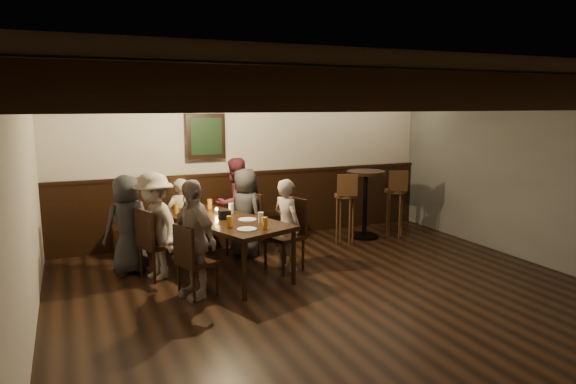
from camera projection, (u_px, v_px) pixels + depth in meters
name	position (u px, v px, depth m)	size (l,w,h in m)	color
room	(262.00, 187.00, 7.40)	(7.00, 7.00, 7.00)	black
dining_table	(223.00, 223.00, 6.80)	(1.55, 2.21, 0.76)	black
chair_left_near	(158.00, 257.00, 6.71)	(0.55, 0.55, 0.93)	black
chair_left_far	(197.00, 274.00, 6.07)	(0.51, 0.51, 0.88)	black
chair_right_near	(244.00, 237.00, 7.68)	(0.55, 0.55, 0.94)	black
chair_right_far	(285.00, 248.00, 7.04)	(0.58, 0.58, 0.99)	black
person_bench_left	(128.00, 224.00, 6.84)	(0.66, 0.43, 1.34)	#2A2B2D
person_bench_centre	(181.00, 218.00, 7.57)	(0.43, 0.28, 1.18)	gray
person_bench_right	(235.00, 203.00, 8.05)	(0.70, 0.54, 1.43)	maroon
person_left_near	(155.00, 226.00, 6.62)	(0.91, 0.52, 1.41)	gray
person_left_far	(193.00, 239.00, 5.97)	(0.83, 0.34, 1.41)	gray
person_right_near	(246.00, 212.00, 7.64)	(0.65, 0.42, 1.32)	#2B2B2E
person_right_far	(287.00, 225.00, 7.00)	(0.46, 0.30, 1.26)	gray
pint_a	(176.00, 209.00, 7.09)	(0.07, 0.07, 0.14)	#BF7219
pint_b	(210.00, 204.00, 7.42)	(0.07, 0.07, 0.14)	#BF7219
pint_c	(199.00, 216.00, 6.65)	(0.07, 0.07, 0.14)	#BF7219
pint_d	(231.00, 208.00, 7.13)	(0.07, 0.07, 0.14)	silver
pint_e	(230.00, 222.00, 6.31)	(0.07, 0.07, 0.14)	#BF7219
pint_f	(261.00, 218.00, 6.52)	(0.07, 0.07, 0.14)	silver
pint_g	(265.00, 223.00, 6.24)	(0.07, 0.07, 0.14)	#BF7219
plate_near	(247.00, 229.00, 6.19)	(0.24, 0.24, 0.01)	white
plate_far	(247.00, 220.00, 6.70)	(0.24, 0.24, 0.01)	white
condiment_caddy	(225.00, 215.00, 6.75)	(0.15, 0.10, 0.12)	black
candle	(217.00, 212.00, 7.08)	(0.05, 0.05, 0.05)	beige
high_top_table	(365.00, 194.00, 8.67)	(0.65, 0.65, 1.15)	black
bar_stool_left	(345.00, 218.00, 8.34)	(0.40, 0.42, 1.16)	#342010
bar_stool_right	(395.00, 212.00, 8.78)	(0.40, 0.42, 1.16)	#342010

